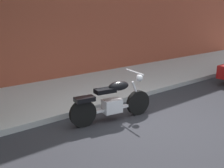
% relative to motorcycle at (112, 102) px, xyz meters
% --- Properties ---
extents(ground_plane, '(60.00, 60.00, 0.00)m').
position_rel_motorcycle_xyz_m(ground_plane, '(0.40, -0.66, -0.45)').
color(ground_plane, '#28282D').
extents(sidewalk, '(23.90, 3.22, 0.14)m').
position_rel_motorcycle_xyz_m(sidewalk, '(0.40, 2.36, -0.38)').
color(sidewalk, '#ABABAB').
rests_on(sidewalk, ground).
extents(motorcycle, '(2.09, 0.76, 1.11)m').
position_rel_motorcycle_xyz_m(motorcycle, '(0.00, 0.00, 0.00)').
color(motorcycle, black).
rests_on(motorcycle, ground).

